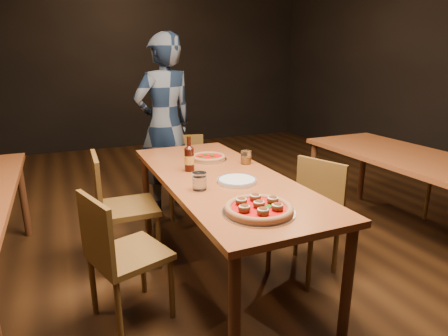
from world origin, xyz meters
name	(u,v)px	position (x,y,z in m)	size (l,w,h in m)	color
ground	(221,270)	(0.00, 0.00, 0.00)	(9.00, 9.00, 0.00)	black
room_shell	(221,5)	(0.00, 0.00, 1.86)	(9.00, 9.00, 9.00)	black
table_main	(221,185)	(0.00, 0.00, 0.68)	(0.80, 2.00, 0.75)	brown
table_right	(417,166)	(1.70, -0.20, 0.68)	(0.80, 2.00, 0.75)	brown
chair_main_nw	(129,253)	(-0.70, -0.25, 0.43)	(0.40, 0.40, 0.86)	brown
chair_main_sw	(127,207)	(-0.59, 0.41, 0.46)	(0.43, 0.43, 0.92)	brown
chair_main_e	(304,218)	(0.54, -0.25, 0.43)	(0.41, 0.41, 0.87)	brown
chair_end	(187,175)	(0.11, 1.14, 0.41)	(0.38, 0.38, 0.82)	brown
pizza_meatball	(259,208)	(-0.08, -0.68, 0.78)	(0.39, 0.39, 0.07)	#B7B7BF
pizza_margherita	(208,157)	(0.08, 0.44, 0.77)	(0.30, 0.30, 0.04)	#B7B7BF
plate_stack	(237,181)	(0.04, -0.18, 0.76)	(0.26, 0.26, 0.02)	white
beer_bottle	(189,159)	(-0.16, 0.20, 0.84)	(0.07, 0.07, 0.25)	black
water_glass	(200,181)	(-0.24, -0.21, 0.81)	(0.09, 0.09, 0.11)	white
amber_glass	(246,157)	(0.30, 0.21, 0.80)	(0.08, 0.08, 0.10)	#AA5B13
diner	(165,125)	(-0.03, 1.37, 0.89)	(0.65, 0.43, 1.78)	black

